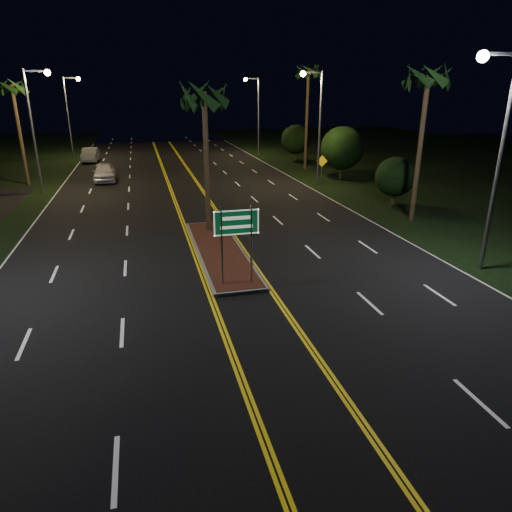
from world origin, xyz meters
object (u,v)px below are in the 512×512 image
object	(u,v)px
streetlight_right_near	(495,140)
shrub_mid	(342,148)
palm_right_far	(308,72)
median_island	(220,251)
car_far	(90,154)
palm_median	(204,96)
shrub_near	(395,177)
streetlight_left_mid	(36,118)
shrub_far	(296,140)
streetlight_right_mid	(316,115)
palm_left_far	(12,88)
palm_right_near	(428,78)
highway_sign	(237,230)
streetlight_left_far	(71,108)
streetlight_right_far	(255,107)
car_near	(104,171)
warning_sign	(322,165)

from	to	relation	value
streetlight_right_near	shrub_mid	distance (m)	22.45
palm_right_far	shrub_mid	bearing A→B (deg)	-78.69
median_island	car_far	world-z (taller)	car_far
palm_median	shrub_near	bearing A→B (deg)	14.53
streetlight_left_mid	shrub_far	distance (m)	27.40
streetlight_right_mid	palm_left_far	xyz separation A→B (m)	(-23.41, 6.00, 2.09)
palm_right_near	shrub_far	size ratio (longest dim) A/B	2.35
highway_sign	streetlight_right_near	xyz separation A→B (m)	(10.61, -0.80, 3.25)
palm_median	palm_right_near	distance (m)	12.55
streetlight_right_mid	palm_left_far	world-z (taller)	streetlight_right_mid
streetlight_left_far	palm_left_far	world-z (taller)	streetlight_left_far
streetlight_left_far	highway_sign	bearing A→B (deg)	-75.56
streetlight_right_far	shrub_near	bearing A→B (deg)	-84.11
palm_left_far	car_near	size ratio (longest dim) A/B	1.62
streetlight_right_mid	shrub_far	world-z (taller)	streetlight_right_mid
palm_left_far	palm_right_near	xyz separation A→B (m)	(25.30, -18.00, 0.47)
median_island	shrub_far	distance (m)	32.19
shrub_near	streetlight_right_mid	bearing A→B (deg)	109.84
palm_right_near	warning_sign	xyz separation A→B (m)	(-0.80, 12.86, -6.71)
highway_sign	car_far	xyz separation A→B (m)	(-8.81, 38.10, -1.53)
highway_sign	car_near	bearing A→B (deg)	104.54
highway_sign	palm_right_far	distance (m)	30.81
streetlight_right_mid	shrub_far	distance (m)	14.74
highway_sign	palm_median	bearing A→B (deg)	90.00
car_far	warning_sign	size ratio (longest dim) A/B	2.26
car_near	highway_sign	bearing A→B (deg)	-77.04
median_island	shrub_near	size ratio (longest dim) A/B	3.11
shrub_mid	car_far	world-z (taller)	shrub_mid
median_island	car_far	bearing A→B (deg)	104.57
streetlight_right_mid	palm_right_far	distance (m)	9.00
median_island	shrub_far	xyz separation A→B (m)	(13.80, 29.00, 2.25)
highway_sign	shrub_mid	size ratio (longest dim) A/B	0.69
palm_median	palm_right_far	size ratio (longest dim) A/B	0.81
streetlight_right_mid	car_near	distance (m)	18.87
streetlight_left_far	streetlight_right_far	xyz separation A→B (m)	(21.23, -2.00, 0.00)
streetlight_left_far	warning_sign	size ratio (longest dim) A/B	3.87
streetlight_right_mid	shrub_mid	world-z (taller)	streetlight_right_mid
median_island	warning_sign	world-z (taller)	warning_sign
palm_left_far	car_far	bearing A→B (deg)	72.81
highway_sign	car_far	distance (m)	39.13
streetlight_right_far	palm_right_far	bearing A→B (deg)	-79.67
palm_median	shrub_mid	xyz separation A→B (m)	(14.00, 13.50, -4.55)
streetlight_right_far	palm_median	distance (m)	33.28
highway_sign	palm_right_near	distance (m)	15.55
streetlight_right_mid	palm_right_far	xyz separation A→B (m)	(2.19, 8.00, 3.49)
median_island	shrub_mid	distance (m)	22.18
median_island	palm_left_far	distance (m)	25.76
palm_right_far	car_far	size ratio (longest dim) A/B	1.96
streetlight_left_far	palm_left_far	xyz separation A→B (m)	(-2.19, -16.00, 2.09)
shrub_near	warning_sign	distance (m)	9.05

